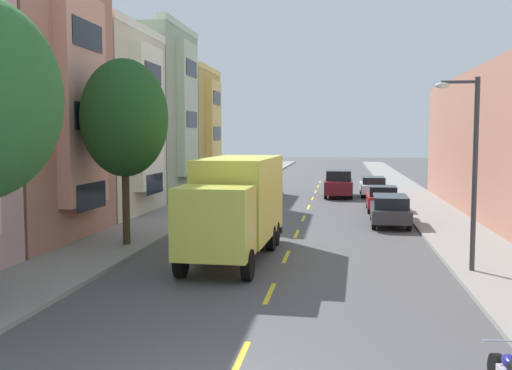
# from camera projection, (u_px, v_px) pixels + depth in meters

# --- Properties ---
(ground_plane) EXTENTS (160.00, 160.00, 0.00)m
(ground_plane) POSITION_uv_depth(u_px,v_px,m) (311.00, 202.00, 39.02)
(ground_plane) COLOR #4C4C4F
(sidewalk_left) EXTENTS (3.20, 120.00, 0.14)m
(sidewalk_left) POSITION_uv_depth(u_px,v_px,m) (201.00, 202.00, 38.06)
(sidewalk_left) COLOR gray
(sidewalk_left) RESTS_ON ground_plane
(sidewalk_right) EXTENTS (3.20, 120.00, 0.14)m
(sidewalk_right) POSITION_uv_depth(u_px,v_px,m) (424.00, 206.00, 36.02)
(sidewalk_right) COLOR gray
(sidewalk_right) RESTS_ON ground_plane
(lane_centerline_dashes) EXTENTS (0.14, 47.20, 0.01)m
(lane_centerline_dashes) POSITION_uv_depth(u_px,v_px,m) (306.00, 212.00, 33.59)
(lane_centerline_dashes) COLOR yellow
(lane_centerline_dashes) RESTS_ON ground_plane
(townhouse_third_cream) EXTENTS (12.51, 7.99, 10.37)m
(townhouse_third_cream) POSITION_uv_depth(u_px,v_px,m) (44.00, 125.00, 32.54)
(townhouse_third_cream) COLOR beige
(townhouse_third_cream) RESTS_ON ground_plane
(townhouse_fourth_sage) EXTENTS (14.38, 7.99, 11.91)m
(townhouse_fourth_sage) POSITION_uv_depth(u_px,v_px,m) (90.00, 116.00, 40.68)
(townhouse_fourth_sage) COLOR #99AD8E
(townhouse_fourth_sage) RESTS_ON ground_plane
(townhouse_fifth_mustard) EXTENTS (13.59, 7.99, 10.01)m
(townhouse_fifth_mustard) POSITION_uv_depth(u_px,v_px,m) (136.00, 131.00, 48.78)
(townhouse_fifth_mustard) COLOR tan
(townhouse_fifth_mustard) RESTS_ON ground_plane
(street_tree_second) EXTENTS (3.38, 3.38, 7.24)m
(street_tree_second) POSITION_uv_depth(u_px,v_px,m) (124.00, 118.00, 22.58)
(street_tree_second) COLOR #47331E
(street_tree_second) RESTS_ON sidewalk_left
(street_lamp) EXTENTS (1.35, 0.28, 6.09)m
(street_lamp) POSITION_uv_depth(u_px,v_px,m) (470.00, 158.00, 18.24)
(street_lamp) COLOR #38383D
(street_lamp) RESTS_ON sidewalk_right
(delivery_box_truck) EXTENTS (2.63, 8.00, 3.60)m
(delivery_box_truck) POSITION_uv_depth(u_px,v_px,m) (236.00, 202.00, 21.07)
(delivery_box_truck) COLOR #D8D84C
(delivery_box_truck) RESTS_ON ground_plane
(parked_wagon_sky) EXTENTS (1.88, 4.72, 1.50)m
(parked_wagon_sky) POSITION_uv_depth(u_px,v_px,m) (259.00, 182.00, 45.28)
(parked_wagon_sky) COLOR #7A9EC6
(parked_wagon_sky) RESTS_ON ground_plane
(parked_sedan_white) EXTENTS (1.81, 4.50, 1.43)m
(parked_sedan_white) POSITION_uv_depth(u_px,v_px,m) (373.00, 186.00, 42.40)
(parked_sedan_white) COLOR silver
(parked_sedan_white) RESTS_ON ground_plane
(parked_hatchback_red) EXTENTS (1.80, 4.03, 1.50)m
(parked_hatchback_red) POSITION_uv_depth(u_px,v_px,m) (382.00, 198.00, 34.04)
(parked_hatchback_red) COLOR #AD1E1E
(parked_hatchback_red) RESTS_ON ground_plane
(parked_wagon_charcoal) EXTENTS (1.96, 4.75, 1.50)m
(parked_wagon_charcoal) POSITION_uv_depth(u_px,v_px,m) (390.00, 209.00, 28.65)
(parked_wagon_charcoal) COLOR #333338
(parked_wagon_charcoal) RESTS_ON ground_plane
(parked_suv_silver) EXTENTS (1.98, 4.81, 1.93)m
(parked_suv_silver) POSITION_uv_depth(u_px,v_px,m) (232.00, 196.00, 33.33)
(parked_suv_silver) COLOR #B2B5BA
(parked_suv_silver) RESTS_ON ground_plane
(moving_burgundy_sedan) EXTENTS (1.95, 4.80, 1.93)m
(moving_burgundy_sedan) POSITION_uv_depth(u_px,v_px,m) (339.00, 183.00, 41.92)
(moving_burgundy_sedan) COLOR maroon
(moving_burgundy_sedan) RESTS_ON ground_plane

